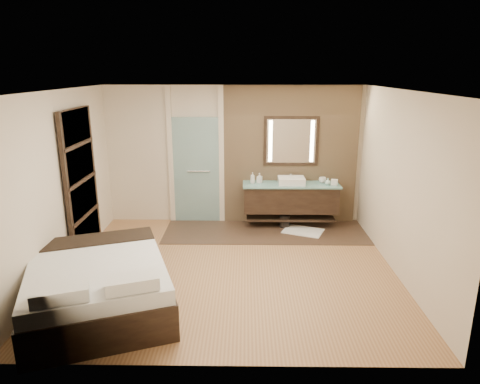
{
  "coord_description": "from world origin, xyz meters",
  "views": [
    {
      "loc": [
        0.22,
        -6.03,
        2.97
      ],
      "look_at": [
        0.13,
        0.6,
        1.07
      ],
      "focal_mm": 32.0,
      "sensor_mm": 36.0,
      "label": 1
    }
  ],
  "objects_px": {
    "vanity": "(291,198)",
    "waste_bin": "(285,221)",
    "mirror_unit": "(291,141)",
    "bed": "(98,285)"
  },
  "relations": [
    {
      "from": "vanity",
      "to": "waste_bin",
      "type": "distance_m",
      "value": 0.47
    },
    {
      "from": "waste_bin",
      "to": "mirror_unit",
      "type": "bearing_deg",
      "value": 70.45
    },
    {
      "from": "mirror_unit",
      "to": "bed",
      "type": "xyz_separation_m",
      "value": [
        -2.75,
        -3.31,
        -1.32
      ]
    },
    {
      "from": "mirror_unit",
      "to": "waste_bin",
      "type": "xyz_separation_m",
      "value": [
        -0.11,
        -0.31,
        -1.52
      ]
    },
    {
      "from": "vanity",
      "to": "bed",
      "type": "xyz_separation_m",
      "value": [
        -2.75,
        -3.08,
        -0.25
      ]
    },
    {
      "from": "vanity",
      "to": "mirror_unit",
      "type": "height_order",
      "value": "mirror_unit"
    },
    {
      "from": "vanity",
      "to": "mirror_unit",
      "type": "distance_m",
      "value": 1.1
    },
    {
      "from": "mirror_unit",
      "to": "waste_bin",
      "type": "distance_m",
      "value": 1.56
    },
    {
      "from": "bed",
      "to": "mirror_unit",
      "type": "bearing_deg",
      "value": 30.49
    },
    {
      "from": "vanity",
      "to": "bed",
      "type": "relative_size",
      "value": 0.73
    }
  ]
}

